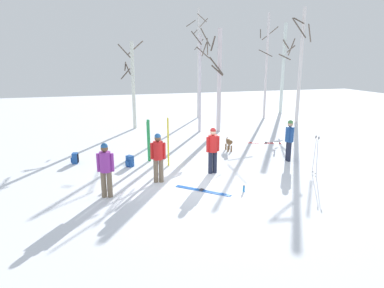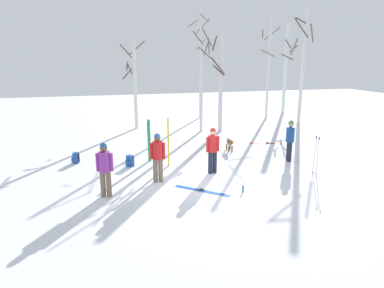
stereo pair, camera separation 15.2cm
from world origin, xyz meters
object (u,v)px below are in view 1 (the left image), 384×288
Objects in this scene: ski_pair_planted_1 at (149,141)px; birch_tree_2 at (219,80)px; birch_tree_5 at (301,65)px; birch_tree_0 at (133,83)px; ski_poles_0 at (316,154)px; birch_tree_1 at (200,81)px; birch_tree_4 at (266,66)px; ski_pair_planted_0 at (168,142)px; birch_tree_6 at (283,68)px; person_1 at (158,155)px; dog at (229,143)px; backpack_0 at (75,158)px; birch_tree_3 at (198,62)px; water_bottle_1 at (274,152)px; ski_pair_lying_1 at (265,143)px; ski_pair_lying_0 at (203,191)px; backpack_1 at (130,161)px; water_bottle_0 at (244,189)px; person_3 at (289,138)px; person_2 at (106,167)px; person_0 at (213,147)px.

birch_tree_2 is at bearing 45.02° from ski_pair_planted_1.
birch_tree_5 is at bearing 10.58° from birch_tree_2.
birch_tree_5 is (10.46, -1.11, 1.01)m from birch_tree_0.
ski_poles_0 is 0.25× the size of birch_tree_2.
birch_tree_4 is at bearing 28.59° from birch_tree_1.
ski_pair_planted_0 is 0.29× the size of birch_tree_6.
person_1 reaches higher than dog.
ski_poles_0 is at bearing -62.45° from birch_tree_0.
backpack_0 is 0.06× the size of birch_tree_3.
water_bottle_1 is at bearing 90.78° from ski_poles_0.
ski_pair_lying_0 is at bearing -133.54° from ski_pair_lying_1.
person_1 is 3.90× the size of backpack_1.
ski_pair_lying_0 is 14.50m from birch_tree_3.
ski_pair_planted_1 reaches higher than backpack_0.
birch_tree_0 reaches higher than dog.
birch_tree_0 is (3.13, 6.52, 2.50)m from backpack_0.
water_bottle_1 is at bearing 36.76° from ski_pair_lying_0.
birch_tree_1 reaches higher than water_bottle_0.
ski_pair_lying_0 is 0.27× the size of birch_tree_2.
ski_pair_lying_1 is 4.63m from birch_tree_2.
ski_poles_0 is (1.80, -3.93, 0.39)m from dog.
birch_tree_3 is (-0.53, 11.21, 2.89)m from person_3.
backpack_0 is at bearing -178.93° from dog.
person_2 is 0.30× the size of birch_tree_1.
birch_tree_4 reaches higher than water_bottle_1.
water_bottle_1 is (3.50, 1.69, -0.88)m from person_0.
dog is at bearing -89.56° from birch_tree_1.
birch_tree_0 reaches higher than ski_pair_lying_0.
birch_tree_6 reaches higher than dog.
water_bottle_1 is at bearing -106.03° from ski_pair_lying_1.
ski_pair_planted_0 reaches higher than ski_pair_lying_0.
ski_poles_0 is (3.54, -1.18, -0.21)m from person_0.
backpack_0 is at bearing 133.67° from person_1.
birch_tree_2 is at bearing -169.42° from birch_tree_5.
person_3 is at bearing 10.05° from person_0.
ski_pair_planted_1 reaches higher than person_3.
person_1 reaches higher than ski_pair_lying_1.
birch_tree_2 is (-0.79, 6.31, 1.96)m from person_3.
person_3 is 3.90× the size of backpack_0.
birch_tree_5 is (6.90, 0.86, 0.82)m from birch_tree_1.
ski_pair_planted_1 reaches higher than person_1.
dog is 4.08× the size of water_bottle_1.
ski_pair_lying_0 is 9.58m from birch_tree_1.
person_0 is 7.71m from birch_tree_2.
backpack_0 reaches higher than water_bottle_0.
person_3 is at bearing -111.83° from birch_tree_4.
backpack_1 reaches higher than ski_pair_lying_1.
ski_pair_planted_1 is at bearing -134.98° from birch_tree_2.
birch_tree_1 is at bearing 76.58° from person_0.
ski_pair_planted_0 is 4.39× the size of backpack_1.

